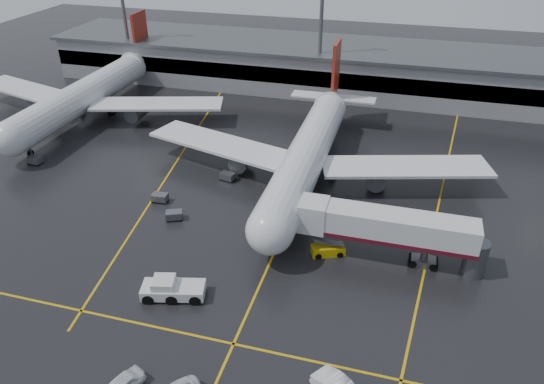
# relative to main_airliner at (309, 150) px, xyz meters

# --- Properties ---
(ground) EXTENTS (220.00, 220.00, 0.00)m
(ground) POSITION_rel_main_airliner_xyz_m (0.00, -9.70, -4.21)
(ground) COLOR black
(ground) RESTS_ON ground
(apron_line_centre) EXTENTS (0.25, 90.00, 0.02)m
(apron_line_centre) POSITION_rel_main_airliner_xyz_m (0.00, -9.70, -4.20)
(apron_line_centre) COLOR gold
(apron_line_centre) RESTS_ON ground
(apron_line_stop) EXTENTS (60.00, 0.25, 0.02)m
(apron_line_stop) POSITION_rel_main_airliner_xyz_m (0.00, -31.70, -4.20)
(apron_line_stop) COLOR gold
(apron_line_stop) RESTS_ON ground
(apron_line_left) EXTENTS (9.99, 69.35, 0.02)m
(apron_line_left) POSITION_rel_main_airliner_xyz_m (-20.00, 0.30, -4.20)
(apron_line_left) COLOR gold
(apron_line_left) RESTS_ON ground
(apron_line_right) EXTENTS (7.57, 69.64, 0.02)m
(apron_line_right) POSITION_rel_main_airliner_xyz_m (18.00, 0.30, -4.20)
(apron_line_right) COLOR gold
(apron_line_right) RESTS_ON ground
(terminal) EXTENTS (122.00, 19.00, 8.60)m
(terminal) POSITION_rel_main_airliner_xyz_m (0.00, 38.23, 0.11)
(terminal) COLOR gray
(terminal) RESTS_ON ground
(light_mast_left) EXTENTS (3.00, 1.20, 25.45)m
(light_mast_left) POSITION_rel_main_airliner_xyz_m (-45.00, 32.30, 10.27)
(light_mast_left) COLOR #595B60
(light_mast_left) RESTS_ON ground
(light_mast_mid) EXTENTS (3.00, 1.20, 25.45)m
(light_mast_mid) POSITION_rel_main_airliner_xyz_m (-5.00, 32.30, 10.27)
(light_mast_mid) COLOR #595B60
(light_mast_mid) RESTS_ON ground
(main_airliner) EXTENTS (48.80, 45.60, 14.10)m
(main_airliner) POSITION_rel_main_airliner_xyz_m (0.00, 0.00, 0.00)
(main_airliner) COLOR silver
(main_airliner) RESTS_ON ground
(second_airliner) EXTENTS (48.80, 45.60, 14.10)m
(second_airliner) POSITION_rel_main_airliner_xyz_m (-42.00, 12.00, 0.00)
(second_airliner) COLOR silver
(second_airliner) RESTS_ON ground
(jet_bridge) EXTENTS (19.90, 3.40, 6.05)m
(jet_bridge) POSITION_rel_main_airliner_xyz_m (11.87, -15.70, -0.28)
(jet_bridge) COLOR silver
(jet_bridge) RESTS_ON ground
(pushback_tractor) EXTENTS (6.61, 3.97, 2.21)m
(pushback_tractor) POSITION_rel_main_airliner_xyz_m (-7.93, -27.43, -3.33)
(pushback_tractor) COLOR silver
(pushback_tractor) RESTS_ON ground
(belt_loader) EXTENTS (3.93, 2.77, 2.29)m
(belt_loader) POSITION_rel_main_airliner_xyz_m (5.78, -16.54, -3.64)
(belt_loader) COLOR gold
(belt_loader) RESTS_ON ground
(baggage_cart_a) EXTENTS (2.35, 1.99, 1.12)m
(baggage_cart_a) POSITION_rel_main_airliner_xyz_m (-13.59, -14.74, -3.58)
(baggage_cart_a) COLOR #595B60
(baggage_cart_a) RESTS_ON ground
(baggage_cart_b) EXTENTS (2.09, 1.45, 1.12)m
(baggage_cart_b) POSITION_rel_main_airliner_xyz_m (-17.14, -11.44, -3.58)
(baggage_cart_b) COLOR #595B60
(baggage_cart_b) RESTS_ON ground
(baggage_cart_c) EXTENTS (2.24, 1.71, 1.12)m
(baggage_cart_c) POSITION_rel_main_airliner_xyz_m (-10.63, -3.73, -3.58)
(baggage_cart_c) COLOR #595B60
(baggage_cart_c) RESTS_ON ground
(baggage_cart_d) EXTENTS (2.32, 1.90, 1.12)m
(baggage_cart_d) POSITION_rel_main_airliner_xyz_m (-46.61, 1.15, -3.58)
(baggage_cart_d) COLOR #595B60
(baggage_cart_d) RESTS_ON ground
(baggage_cart_e) EXTENTS (2.08, 1.42, 1.12)m
(baggage_cart_e) POSITION_rel_main_airliner_xyz_m (-39.68, -6.74, -3.58)
(baggage_cart_e) COLOR #595B60
(baggage_cart_e) RESTS_ON ground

